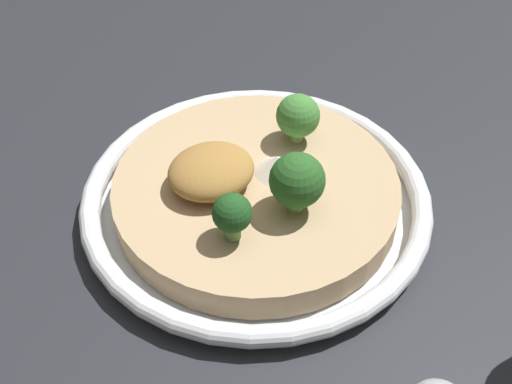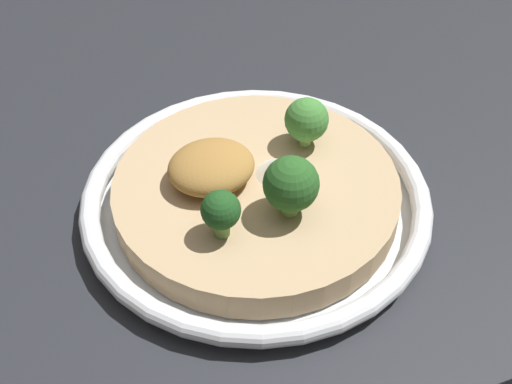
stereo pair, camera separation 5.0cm
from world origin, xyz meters
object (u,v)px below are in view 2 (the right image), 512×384
(broccoli_back_right, at_px, (221,211))
(broccoli_left, at_px, (307,120))
(risotto_bowl, at_px, (256,196))
(broccoli_back_left, at_px, (291,185))

(broccoli_back_right, bearing_deg, broccoli_left, -147.13)
(broccoli_left, relative_size, broccoli_back_right, 1.12)
(broccoli_left, distance_m, broccoli_back_right, 0.12)
(risotto_bowl, bearing_deg, broccoli_left, -156.32)
(risotto_bowl, height_order, broccoli_left, broccoli_left)
(broccoli_back_left, bearing_deg, risotto_bowl, -77.74)
(risotto_bowl, distance_m, broccoli_back_right, 0.07)
(broccoli_back_left, distance_m, broccoli_back_right, 0.05)
(broccoli_back_left, xyz_separation_m, broccoli_back_right, (0.05, -0.00, -0.01))
(broccoli_left, bearing_deg, broccoli_back_right, 32.87)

